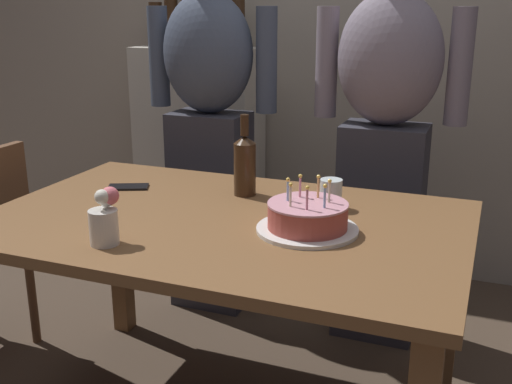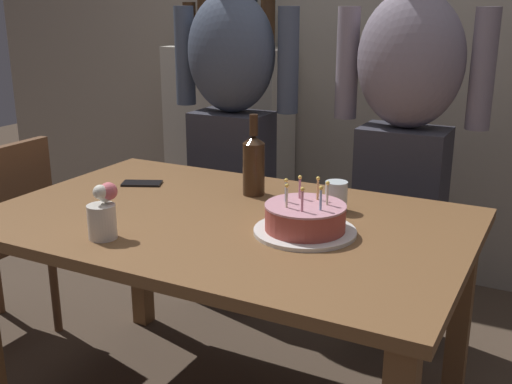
% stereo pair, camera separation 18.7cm
% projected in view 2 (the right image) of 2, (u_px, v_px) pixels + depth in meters
% --- Properties ---
extents(back_wall, '(5.20, 0.10, 2.60)m').
position_uv_depth(back_wall, '(379.00, 21.00, 3.11)').
color(back_wall, '#9E9384').
rests_on(back_wall, ground_plane).
extents(dining_table, '(1.50, 0.96, 0.74)m').
position_uv_depth(dining_table, '(226.00, 245.00, 1.98)').
color(dining_table, brown).
rests_on(dining_table, ground_plane).
extents(birthday_cake, '(0.30, 0.30, 0.16)m').
position_uv_depth(birthday_cake, '(305.00, 220.00, 1.81)').
color(birthday_cake, white).
rests_on(birthday_cake, dining_table).
extents(water_glass_near, '(0.07, 0.07, 0.10)m').
position_uv_depth(water_glass_near, '(336.00, 196.00, 2.00)').
color(water_glass_near, silver).
rests_on(water_glass_near, dining_table).
extents(wine_bottle, '(0.08, 0.08, 0.28)m').
position_uv_depth(wine_bottle, '(254.00, 163.00, 2.15)').
color(wine_bottle, '#382314').
rests_on(wine_bottle, dining_table).
extents(cell_phone, '(0.16, 0.13, 0.01)m').
position_uv_depth(cell_phone, '(142.00, 183.00, 2.30)').
color(cell_phone, black).
rests_on(cell_phone, dining_table).
extents(flower_vase, '(0.08, 0.09, 0.16)m').
position_uv_depth(flower_vase, '(103.00, 213.00, 1.76)').
color(flower_vase, silver).
rests_on(flower_vase, dining_table).
extents(person_man_bearded, '(0.61, 0.27, 1.66)m').
position_uv_depth(person_man_bearded, '(232.00, 122.00, 2.78)').
color(person_man_bearded, '#33333D').
rests_on(person_man_bearded, ground_plane).
extents(person_woman_cardigan, '(0.61, 0.27, 1.66)m').
position_uv_depth(person_woman_cardigan, '(405.00, 139.00, 2.43)').
color(person_woman_cardigan, '#33333D').
rests_on(person_woman_cardigan, ground_plane).
extents(shelf_cabinet, '(0.67, 0.30, 1.45)m').
position_uv_depth(shelf_cabinet, '(229.00, 149.00, 3.46)').
color(shelf_cabinet, beige).
rests_on(shelf_cabinet, ground_plane).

